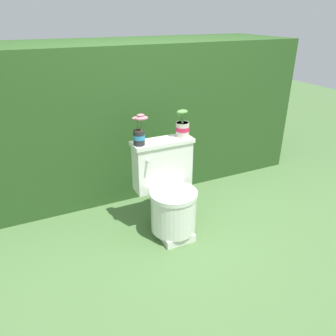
{
  "coord_description": "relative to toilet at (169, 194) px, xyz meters",
  "views": [
    {
      "loc": [
        -1.07,
        -2.01,
        1.69
      ],
      "look_at": [
        -0.07,
        0.09,
        0.58
      ],
      "focal_mm": 35.0,
      "sensor_mm": 36.0,
      "label": 1
    }
  ],
  "objects": [
    {
      "name": "potted_plant_midleft",
      "position": [
        0.18,
        0.14,
        0.51
      ],
      "size": [
        0.12,
        0.12,
        0.23
      ],
      "color": "beige",
      "rests_on": "toilet"
    },
    {
      "name": "ground_plane",
      "position": [
        0.07,
        -0.07,
        -0.35
      ],
      "size": [
        12.0,
        12.0,
        0.0
      ],
      "primitive_type": "plane",
      "color": "#4C703D"
    },
    {
      "name": "hedge_backdrop",
      "position": [
        0.07,
        1.14,
        0.37
      ],
      "size": [
        3.43,
        1.03,
        1.44
      ],
      "color": "#284C1E",
      "rests_on": "ground"
    },
    {
      "name": "toilet",
      "position": [
        0.0,
        0.0,
        0.0
      ],
      "size": [
        0.5,
        0.49,
        0.77
      ],
      "color": "silver",
      "rests_on": "ground"
    },
    {
      "name": "potted_plant_left",
      "position": [
        -0.2,
        0.11,
        0.52
      ],
      "size": [
        0.11,
        0.12,
        0.25
      ],
      "color": "#262628",
      "rests_on": "toilet"
    }
  ]
}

